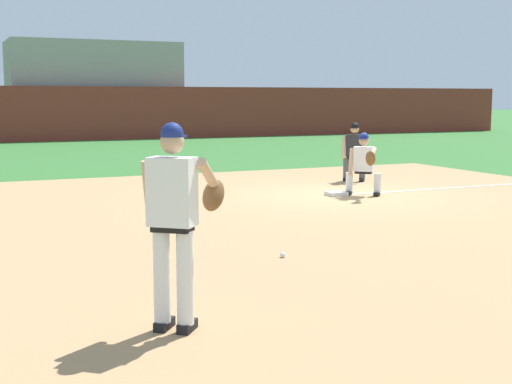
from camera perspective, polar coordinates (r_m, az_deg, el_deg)
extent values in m
plane|color=#336B2D|center=(15.19, 6.44, -0.30)|extent=(160.00, 160.00, 0.00)
cube|color=tan|center=(10.75, 2.60, -3.51)|extent=(18.00, 18.00, 0.01)
cube|color=white|center=(15.19, 6.44, -0.13)|extent=(0.38, 0.38, 0.09)
sphere|color=white|center=(9.31, 2.15, -5.05)|extent=(0.07, 0.07, 0.07)
cube|color=black|center=(6.57, -7.34, -10.46)|extent=(0.25, 0.27, 0.09)
cylinder|color=white|center=(6.41, -7.55, -6.69)|extent=(0.15, 0.15, 0.84)
cube|color=black|center=(6.49, -5.52, -10.65)|extent=(0.25, 0.27, 0.09)
cylinder|color=white|center=(6.33, -5.70, -6.85)|extent=(0.15, 0.15, 0.84)
cube|color=black|center=(6.27, -6.69, -2.87)|extent=(0.39, 0.37, 0.06)
cube|color=white|center=(6.22, -6.74, 0.03)|extent=(0.46, 0.44, 0.60)
sphere|color=tan|center=(6.20, -6.73, 3.99)|extent=(0.21, 0.21, 0.21)
sphere|color=navy|center=(6.20, -6.74, 4.64)|extent=(0.20, 0.20, 0.20)
cube|color=navy|center=(6.28, -6.43, 4.45)|extent=(0.20, 0.19, 0.02)
cylinder|color=tan|center=(6.39, -8.56, -0.04)|extent=(0.19, 0.20, 0.59)
cylinder|color=tan|center=(6.40, -3.67, 1.12)|extent=(0.41, 0.46, 0.41)
ellipsoid|color=brown|center=(6.50, -3.42, -0.26)|extent=(0.34, 0.36, 0.34)
cube|color=black|center=(15.23, 9.64, -0.17)|extent=(0.26, 0.27, 0.09)
cylinder|color=white|center=(15.24, 9.68, 0.72)|extent=(0.15, 0.15, 0.40)
cube|color=black|center=(15.33, 7.43, -0.08)|extent=(0.26, 0.27, 0.09)
cylinder|color=white|center=(15.34, 7.47, 0.81)|extent=(0.15, 0.15, 0.40)
cube|color=black|center=(15.26, 8.59, 1.59)|extent=(0.39, 0.38, 0.06)
cube|color=white|center=(15.24, 8.61, 2.63)|extent=(0.46, 0.45, 0.52)
sphere|color=tan|center=(15.19, 8.63, 4.09)|extent=(0.21, 0.21, 0.21)
sphere|color=navy|center=(15.18, 8.63, 4.36)|extent=(0.20, 0.20, 0.20)
cube|color=navy|center=(15.10, 8.57, 4.25)|extent=(0.20, 0.20, 0.02)
cylinder|color=tan|center=(14.77, 9.29, 3.03)|extent=(0.46, 0.49, 0.24)
cylinder|color=tan|center=(15.19, 7.61, 2.41)|extent=(0.23, 0.23, 0.58)
ellipsoid|color=brown|center=(14.57, 9.15, 2.68)|extent=(0.29, 0.30, 0.35)
cube|color=black|center=(17.80, 8.47, 0.96)|extent=(0.25, 0.27, 0.09)
cylinder|color=#515154|center=(17.81, 8.50, 1.89)|extent=(0.15, 0.15, 0.50)
cube|color=black|center=(17.85, 7.19, 1.01)|extent=(0.25, 0.27, 0.09)
cylinder|color=#515154|center=(17.86, 7.22, 1.93)|extent=(0.15, 0.15, 0.50)
cube|color=black|center=(17.81, 7.88, 2.77)|extent=(0.39, 0.37, 0.06)
cube|color=#232326|center=(17.79, 7.89, 3.70)|extent=(0.46, 0.44, 0.54)
sphere|color=tan|center=(17.75, 7.91, 4.99)|extent=(0.21, 0.21, 0.21)
sphere|color=black|center=(17.74, 7.91, 5.21)|extent=(0.20, 0.20, 0.20)
cube|color=black|center=(17.65, 7.87, 5.12)|extent=(0.20, 0.19, 0.02)
cylinder|color=tan|center=(17.61, 8.64, 3.54)|extent=(0.28, 0.31, 0.56)
cylinder|color=tan|center=(17.68, 7.02, 3.59)|extent=(0.28, 0.31, 0.56)
cube|color=maroon|center=(35.79, -11.85, 6.19)|extent=(48.00, 0.50, 2.60)
cube|color=gray|center=(38.62, -12.83, 7.96)|extent=(8.55, 4.20, 4.90)
cube|color=gray|center=(37.37, -12.45, 8.42)|extent=(8.15, 0.85, 0.06)
cube|color=maroon|center=(36.66, -17.95, 8.58)|extent=(0.47, 0.20, 0.44)
cube|color=maroon|center=(36.73, -17.02, 8.61)|extent=(0.47, 0.20, 0.44)
cube|color=maroon|center=(36.81, -16.09, 8.65)|extent=(0.47, 0.20, 0.44)
cube|color=maroon|center=(36.90, -15.16, 8.68)|extent=(0.47, 0.20, 0.44)
cube|color=maroon|center=(37.00, -14.24, 8.70)|extent=(0.47, 0.20, 0.44)
cube|color=maroon|center=(37.11, -13.32, 8.73)|extent=(0.47, 0.20, 0.44)
cube|color=maroon|center=(37.23, -12.41, 8.75)|extent=(0.47, 0.20, 0.44)
cube|color=maroon|center=(37.35, -11.51, 8.77)|extent=(0.47, 0.20, 0.44)
cube|color=maroon|center=(37.49, -10.61, 8.79)|extent=(0.47, 0.20, 0.44)
cube|color=maroon|center=(37.64, -9.72, 8.80)|extent=(0.47, 0.20, 0.44)
cube|color=maroon|center=(37.79, -8.83, 8.82)|extent=(0.47, 0.20, 0.44)
cube|color=maroon|center=(37.95, -7.95, 8.83)|extent=(0.47, 0.20, 0.44)
cube|color=maroon|center=(38.12, -7.08, 8.84)|extent=(0.47, 0.20, 0.44)
cube|color=gray|center=(38.22, -12.74, 9.22)|extent=(8.15, 0.85, 0.06)
cube|color=maroon|center=(37.52, -18.13, 9.38)|extent=(0.47, 0.20, 0.44)
cube|color=maroon|center=(37.59, -17.22, 9.42)|extent=(0.47, 0.20, 0.44)
cube|color=maroon|center=(37.67, -16.31, 9.44)|extent=(0.47, 0.20, 0.44)
cube|color=maroon|center=(37.75, -15.40, 9.47)|extent=(0.47, 0.20, 0.44)
cube|color=maroon|center=(37.85, -14.49, 9.50)|extent=(0.47, 0.20, 0.44)
cube|color=maroon|center=(37.96, -13.60, 9.52)|extent=(0.47, 0.20, 0.44)
cube|color=maroon|center=(38.07, -12.70, 9.54)|extent=(0.47, 0.20, 0.44)
cube|color=maroon|center=(38.20, -11.81, 9.56)|extent=(0.47, 0.20, 0.44)
cube|color=maroon|center=(38.33, -10.93, 9.57)|extent=(0.47, 0.20, 0.44)
cube|color=maroon|center=(38.48, -10.06, 9.59)|extent=(0.47, 0.20, 0.44)
cube|color=maroon|center=(38.63, -9.19, 9.60)|extent=(0.47, 0.20, 0.44)
cube|color=maroon|center=(38.79, -8.32, 9.60)|extent=(0.47, 0.20, 0.44)
cube|color=maroon|center=(38.95, -7.47, 9.61)|extent=(0.47, 0.20, 0.44)
cube|color=gray|center=(39.07, -13.02, 9.98)|extent=(8.15, 0.85, 0.06)
cube|color=maroon|center=(38.39, -18.30, 10.15)|extent=(0.47, 0.20, 0.44)
cube|color=maroon|center=(38.45, -17.41, 10.18)|extent=(0.47, 0.20, 0.44)
cube|color=maroon|center=(38.53, -16.51, 10.21)|extent=(0.47, 0.20, 0.44)
cube|color=maroon|center=(38.62, -15.62, 10.23)|extent=(0.47, 0.20, 0.44)
cube|color=maroon|center=(38.71, -14.74, 10.26)|extent=(0.47, 0.20, 0.44)
cube|color=maroon|center=(38.82, -13.86, 10.28)|extent=(0.47, 0.20, 0.44)
cube|color=maroon|center=(38.93, -12.98, 10.29)|extent=(0.47, 0.20, 0.44)
cube|color=maroon|center=(39.05, -12.11, 10.31)|extent=(0.47, 0.20, 0.44)
cube|color=maroon|center=(39.18, -11.24, 10.32)|extent=(0.47, 0.20, 0.44)
cube|color=maroon|center=(39.32, -10.38, 10.33)|extent=(0.47, 0.20, 0.44)
cube|color=maroon|center=(39.47, -9.53, 10.34)|extent=(0.47, 0.20, 0.44)
cube|color=maroon|center=(39.63, -8.68, 10.35)|extent=(0.47, 0.20, 0.44)
cube|color=maroon|center=(39.79, -7.84, 10.35)|extent=(0.47, 0.20, 0.44)
cube|color=gray|center=(39.93, -13.28, 10.70)|extent=(8.15, 0.85, 0.06)
cube|color=maroon|center=(39.26, -18.47, 10.88)|extent=(0.47, 0.20, 0.44)
cube|color=maroon|center=(39.33, -17.59, 10.91)|extent=(0.47, 0.20, 0.44)
cube|color=maroon|center=(39.40, -16.72, 10.94)|extent=(0.47, 0.20, 0.44)
cube|color=maroon|center=(39.49, -15.84, 10.96)|extent=(0.47, 0.20, 0.44)
cube|color=maroon|center=(39.58, -14.97, 10.98)|extent=(0.47, 0.20, 0.44)
cube|color=maroon|center=(39.68, -14.11, 11.00)|extent=(0.47, 0.20, 0.44)
cube|color=maroon|center=(39.79, -13.25, 11.02)|extent=(0.47, 0.20, 0.44)
cube|color=maroon|center=(39.91, -12.39, 11.03)|extent=(0.47, 0.20, 0.44)
cube|color=maroon|center=(40.04, -11.54, 11.04)|extent=(0.47, 0.20, 0.44)
cube|color=maroon|center=(40.18, -10.70, 11.05)|extent=(0.47, 0.20, 0.44)
cube|color=maroon|center=(40.32, -9.86, 11.06)|extent=(0.47, 0.20, 0.44)
cube|color=maroon|center=(40.48, -9.03, 11.06)|extent=(0.47, 0.20, 0.44)
cube|color=maroon|center=(40.64, -8.20, 11.06)|extent=(0.47, 0.20, 0.44)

